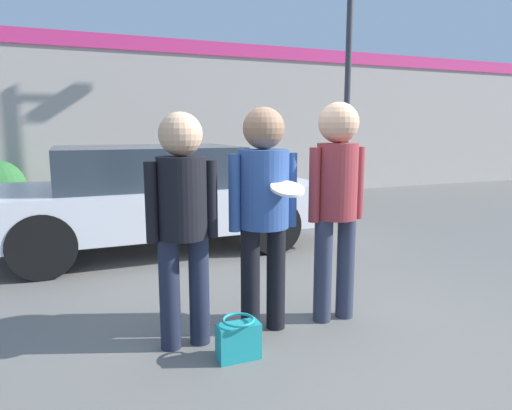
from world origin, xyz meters
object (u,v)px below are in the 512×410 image
(person_middle_with_frisbee, at_px, (264,199))
(person_right, at_px, (337,192))
(person_left, at_px, (182,210))
(street_lamp, at_px, (358,6))
(handbag, at_px, (238,339))
(parked_car_near, at_px, (153,196))

(person_middle_with_frisbee, xyz_separation_m, person_right, (0.64, -0.02, 0.02))
(person_left, distance_m, street_lamp, 7.23)
(person_middle_with_frisbee, bearing_deg, handbag, -133.26)
(street_lamp, bearing_deg, person_middle_with_frisbee, -130.21)
(street_lamp, bearing_deg, person_right, -125.26)
(person_right, xyz_separation_m, street_lamp, (3.35, 4.73, 2.85))
(parked_car_near, distance_m, street_lamp, 5.70)
(parked_car_near, height_order, street_lamp, street_lamp)
(person_middle_with_frisbee, distance_m, handbag, 1.05)
(person_middle_with_frisbee, bearing_deg, person_left, -178.04)
(person_middle_with_frisbee, distance_m, parked_car_near, 2.97)
(person_middle_with_frisbee, relative_size, parked_car_near, 0.40)
(parked_car_near, distance_m, handbag, 3.34)
(parked_car_near, xyz_separation_m, street_lamp, (4.34, 1.79, 3.23))
(street_lamp, height_order, handbag, street_lamp)
(person_right, distance_m, handbag, 1.41)
(person_right, distance_m, parked_car_near, 3.13)
(person_left, height_order, person_right, person_right)
(street_lamp, bearing_deg, person_left, -134.31)
(parked_car_near, relative_size, street_lamp, 0.66)
(person_middle_with_frisbee, height_order, person_right, person_right)
(person_right, bearing_deg, street_lamp, 54.74)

